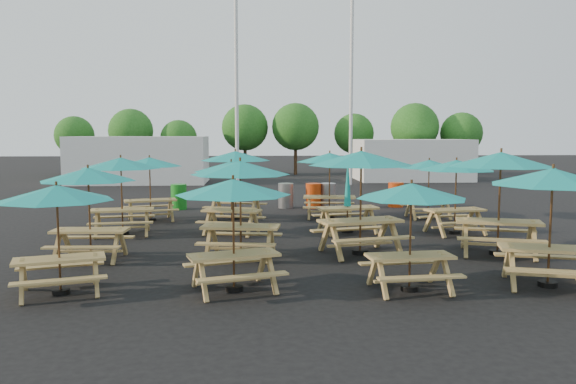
{
  "coord_description": "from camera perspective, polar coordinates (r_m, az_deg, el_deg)",
  "views": [
    {
      "loc": [
        -1.06,
        -16.33,
        2.95
      ],
      "look_at": [
        0.0,
        1.5,
        1.1
      ],
      "focal_mm": 35.0,
      "sensor_mm": 36.0,
      "label": 1
    }
  ],
  "objects": [
    {
      "name": "waste_bin_0",
      "position": [
        22.43,
        -11.03,
        -0.48
      ],
      "size": [
        0.62,
        0.62,
        0.99
      ],
      "primitive_type": "cylinder",
      "color": "#17821E",
      "rests_on": "ground"
    },
    {
      "name": "picnic_unit_2",
      "position": [
        17.0,
        -16.62,
        2.49
      ],
      "size": [
        2.62,
        2.62,
        2.29
      ],
      "rotation": [
        0.0,
        0.0,
        0.14
      ],
      "color": "tan",
      "rests_on": "ground"
    },
    {
      "name": "picnic_unit_7",
      "position": [
        19.51,
        -5.37,
        3.35
      ],
      "size": [
        2.97,
        2.97,
        2.38
      ],
      "rotation": [
        0.0,
        0.0,
        -0.28
      ],
      "color": "tan",
      "rests_on": "ground"
    },
    {
      "name": "tree_4",
      "position": [
        40.69,
        0.77,
        6.64
      ],
      "size": [
        3.41,
        3.41,
        5.17
      ],
      "color": "#382314",
      "rests_on": "ground"
    },
    {
      "name": "waste_bin_3",
      "position": [
        22.51,
        4.08,
        -0.36
      ],
      "size": [
        0.62,
        0.62,
        0.99
      ],
      "primitive_type": "cylinder",
      "color": "gray",
      "rests_on": "ground"
    },
    {
      "name": "picnic_unit_9",
      "position": [
        13.75,
        7.44,
        2.94
      ],
      "size": [
        3.15,
        3.15,
        2.57
      ],
      "rotation": [
        0.0,
        0.0,
        0.25
      ],
      "color": "tan",
      "rests_on": "ground"
    },
    {
      "name": "waste_bin_1",
      "position": [
        22.42,
        -0.22,
        -0.37
      ],
      "size": [
        0.62,
        0.62,
        0.99
      ],
      "primitive_type": "cylinder",
      "color": "gray",
      "rests_on": "ground"
    },
    {
      "name": "picnic_unit_12",
      "position": [
        11.82,
        25.29,
        0.9
      ],
      "size": [
        2.9,
        2.9,
        2.32
      ],
      "rotation": [
        0.0,
        0.0,
        -0.28
      ],
      "color": "tan",
      "rests_on": "ground"
    },
    {
      "name": "picnic_unit_13",
      "position": [
        14.51,
        20.8,
        2.66
      ],
      "size": [
        3.21,
        3.21,
        2.54
      ],
      "rotation": [
        0.0,
        0.0,
        -0.31
      ],
      "color": "tan",
      "rests_on": "ground"
    },
    {
      "name": "picnic_unit_3",
      "position": [
        19.53,
        -13.89,
        2.7
      ],
      "size": [
        2.72,
        2.72,
        2.19
      ],
      "rotation": [
        0.0,
        0.0,
        0.28
      ],
      "color": "tan",
      "rests_on": "ground"
    },
    {
      "name": "picnic_unit_14",
      "position": [
        17.21,
        16.73,
        2.29
      ],
      "size": [
        2.63,
        2.63,
        2.21
      ],
      "rotation": [
        0.0,
        0.0,
        0.2
      ],
      "color": "tan",
      "rests_on": "ground"
    },
    {
      "name": "event_tent_1",
      "position": [
        36.77,
        12.5,
        3.21
      ],
      "size": [
        7.0,
        4.0,
        2.6
      ],
      "primitive_type": "cube",
      "color": "silver",
      "rests_on": "ground"
    },
    {
      "name": "picnic_unit_8",
      "position": [
        10.69,
        12.42,
        -0.39
      ],
      "size": [
        2.26,
        2.26,
        2.06
      ],
      "rotation": [
        0.0,
        0.0,
        0.09
      ],
      "color": "tan",
      "rests_on": "ground"
    },
    {
      "name": "picnic_unit_15",
      "position": [
        20.17,
        14.15,
        2.51
      ],
      "size": [
        2.15,
        2.15,
        2.07
      ],
      "rotation": [
        0.0,
        0.0,
        0.03
      ],
      "color": "tan",
      "rests_on": "ground"
    },
    {
      "name": "picnic_unit_1",
      "position": [
        13.8,
        -19.63,
        1.28
      ],
      "size": [
        2.28,
        2.28,
        2.19
      ],
      "rotation": [
        0.0,
        0.0,
        -0.04
      ],
      "color": "tan",
      "rests_on": "ground"
    },
    {
      "name": "picnic_unit_6",
      "position": [
        16.55,
        -5.79,
        2.23
      ],
      "size": [
        2.73,
        2.73,
        2.17
      ],
      "rotation": [
        0.0,
        0.0,
        -0.3
      ],
      "color": "tan",
      "rests_on": "ground"
    },
    {
      "name": "picnic_unit_4",
      "position": [
        10.46,
        -5.6,
        -0.03
      ],
      "size": [
        2.7,
        2.7,
        2.14
      ],
      "rotation": [
        0.0,
        0.0,
        0.3
      ],
      "color": "tan",
      "rests_on": "ground"
    },
    {
      "name": "tree_2",
      "position": [
        40.33,
        -11.04,
        5.35
      ],
      "size": [
        2.59,
        2.59,
        3.93
      ],
      "color": "#382314",
      "rests_on": "ground"
    },
    {
      "name": "picnic_unit_10",
      "position": [
        16.91,
        6.07,
        -0.94
      ],
      "size": [
        2.06,
        1.88,
        2.3
      ],
      "rotation": [
        0.0,
        0.0,
        0.19
      ],
      "color": "tan",
      "rests_on": "ground"
    },
    {
      "name": "tree_5",
      "position": [
        41.64,
        6.71,
        5.91
      ],
      "size": [
        2.94,
        2.94,
        4.45
      ],
      "color": "#382314",
      "rests_on": "ground"
    },
    {
      "name": "waste_bin_4",
      "position": [
        23.18,
        10.89,
        -0.27
      ],
      "size": [
        0.62,
        0.62,
        0.99
      ],
      "primitive_type": "cylinder",
      "color": "red",
      "rests_on": "ground"
    },
    {
      "name": "tree_3",
      "position": [
        41.05,
        -4.4,
        6.54
      ],
      "size": [
        3.36,
        3.36,
        5.09
      ],
      "color": "#382314",
      "rests_on": "ground"
    },
    {
      "name": "picnic_unit_0",
      "position": [
        11.05,
        -22.44,
        -0.56
      ],
      "size": [
        2.59,
        2.59,
        2.05
      ],
      "rotation": [
        0.0,
        0.0,
        0.31
      ],
      "color": "tan",
      "rests_on": "ground"
    },
    {
      "name": "tree_1",
      "position": [
        41.15,
        -15.67,
        5.99
      ],
      "size": [
        3.11,
        3.11,
        4.72
      ],
      "color": "#382314",
      "rests_on": "ground"
    },
    {
      "name": "tree_6",
      "position": [
        40.82,
        12.74,
        6.45
      ],
      "size": [
        3.38,
        3.38,
        5.13
      ],
      "color": "#382314",
      "rests_on": "ground"
    },
    {
      "name": "mast_0",
      "position": [
        30.49,
        -5.26,
        11.64
      ],
      "size": [
        0.2,
        0.2,
        12.0
      ],
      "primitive_type": "cylinder",
      "color": "silver",
      "rests_on": "ground"
    },
    {
      "name": "event_tent_0",
      "position": [
        35.05,
        -14.84,
        3.19
      ],
      "size": [
        8.0,
        4.0,
        2.8
      ],
      "primitive_type": "cube",
      "color": "silver",
      "rests_on": "ground"
    },
    {
      "name": "tree_7",
      "position": [
        41.91,
        17.2,
        5.72
      ],
      "size": [
        2.95,
        2.95,
        4.48
      ],
      "color": "#382314",
      "rests_on": "ground"
    },
    {
      "name": "picnic_unit_5",
      "position": [
        13.28,
        -4.88,
        2.0
      ],
      "size": [
        2.69,
        2.69,
        2.34
      ],
      "rotation": [
        0.0,
        0.0,
        -0.16
      ],
      "color": "tan",
      "rests_on": "ground"
    },
    {
      "name": "ground",
      "position": [
        16.62,
        0.31,
        -4.31
      ],
      "size": [
        120.0,
        120.0,
        0.0
      ],
      "primitive_type": "plane",
      "color": "black",
      "rests_on": "ground"
    },
    {
      "name": "picnic_unit_11",
      "position": [
        19.68,
        4.26,
        3.21
      ],
      "size": [
        2.6,
        2.6,
        2.31
      ],
      "rotation": [
        0.0,
        0.0,
        -0.12
      ],
      "color": "tan",
      "rests_on": "ground"
    },
    {
      "name": "mast_1",
      "position": [
        32.94,
        6.45,
        11.2
      ],
      "size": [
        0.2,
        0.2,
        12.0
      ],
      "primitive_type": "cylinder",
      "color": "silver",
      "rests_on": "ground"
    },
    {
      "name": "tree_0",
      "position": [
        43.56,
        -20.88,
        5.38
      ],
      "size": [
        2.8,
        2.8,
        4.24
      ],
      "color": "#382314",
      "rests_on": "ground"
    },
    {
      "name": "waste_bin_2",
      "position": [
        22.38,
        2.61,
        -0.39
      ],
      "size": [
        0.62,
        0.62,
        0.99
      ],
      "primitive_type": "cylinder",
      "color": "red",
      "rests_on": "ground"
    }
  ]
}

